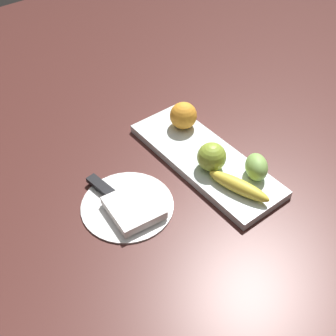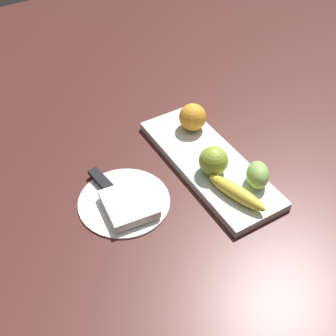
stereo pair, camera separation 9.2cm
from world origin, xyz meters
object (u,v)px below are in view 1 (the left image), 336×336
Objects in this scene: grape_bunch at (256,167)px; knife at (107,191)px; dinner_plate at (127,205)px; banana at (239,186)px; orange_near_apple at (183,116)px; fruit_tray at (205,159)px; folded_napkin at (134,208)px; apple at (212,157)px.

grape_bunch is 0.35m from knife.
dinner_plate is at bearing 10.01° from knife.
banana is 2.15× the size of orange_near_apple.
fruit_tray is 0.14m from grape_bunch.
orange_near_apple is at bearing 119.57° from folded_napkin.
banana is 0.84× the size of knife.
grape_bunch is (0.08, 0.06, -0.01)m from apple.
knife is at bearing -111.91° from apple.
fruit_tray is 0.14m from banana.
dinner_plate is (0.00, -0.23, -0.01)m from fruit_tray.
banana is 0.73× the size of dinner_plate.
orange_near_apple is at bearing -27.68° from banana.
knife is at bearing -76.65° from orange_near_apple.
fruit_tray is 2.78× the size of banana.
banana is 0.25m from dinner_plate.
fruit_tray is 0.06m from apple.
orange_near_apple is 0.99× the size of grape_bunch.
knife is at bearing -167.97° from folded_napkin.
folded_napkin is at bearing -108.87° from grape_bunch.
dinner_plate is 1.82× the size of folded_napkin.
banana is at bearing 63.57° from folded_napkin.
apple reaches higher than fruit_tray.
folded_napkin is at bearing 4.74° from knife.
banana is at bearing -80.89° from grape_bunch.
folded_napkin is 0.63× the size of knife.
dinner_plate is at bearing 41.68° from banana.
banana is 0.30m from knife.
fruit_tray is 2.32× the size of knife.
folded_napkin is at bearing -92.99° from apple.
apple is at bearing 60.80° from knife.
orange_near_apple reaches higher than knife.
dinner_plate is 0.06m from knife.
fruit_tray is at bearing 96.42° from folded_napkin.
apple is at bearing -23.02° from fruit_tray.
fruit_tray and knife have the same top height.
banana is at bearing -8.13° from fruit_tray.
banana is (0.09, -0.00, -0.02)m from apple.
orange_near_apple reaches higher than folded_napkin.
apple is 0.10m from banana.
grape_bunch is 0.39× the size of knife.
grape_bunch reaches higher than knife.
grape_bunch is 0.30m from folded_napkin.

